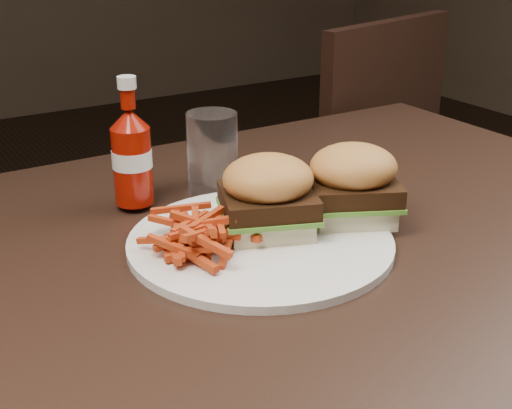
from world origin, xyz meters
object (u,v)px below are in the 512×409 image
ketchup_bottle (133,166)px  tumbler (212,152)px  chair_far (312,202)px  plate (260,242)px  dining_table (257,252)px

ketchup_bottle → tumbler: (0.12, 0.01, -0.01)m
chair_far → plate: (-0.59, -0.70, 0.33)m
dining_table → tumbler: bearing=79.1°
dining_table → plate: plate is taller
ketchup_bottle → plate: bearing=-66.5°
dining_table → ketchup_bottle: bearing=118.5°
ketchup_bottle → chair_far: bearing=37.3°
chair_far → plate: bearing=35.6°
plate → ketchup_bottle: bearing=113.5°
plate → ketchup_bottle: (-0.08, 0.19, 0.06)m
plate → tumbler: 0.21m
plate → dining_table: bearing=68.3°
plate → tumbler: (0.04, 0.20, 0.05)m
dining_table → plate: (-0.01, -0.02, 0.03)m
chair_far → plate: plate is taller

